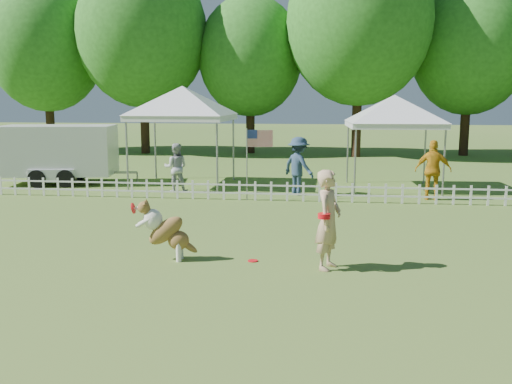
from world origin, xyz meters
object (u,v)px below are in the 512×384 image
handler (328,220)px  spectator_a (176,168)px  cargo_trailer (59,154)px  spectator_c (433,170)px  flag_pole (247,165)px  canopy_tent_right (393,143)px  frisbee_on_turf (253,261)px  spectator_b (299,166)px  dog (167,231)px  canopy_tent_left (183,137)px

handler → spectator_a: (-5.14, 8.30, -0.10)m
cargo_trailer → spectator_c: size_ratio=2.68×
flag_pole → spectator_c: size_ratio=1.19×
handler → canopy_tent_right: 10.16m
frisbee_on_turf → spectator_a: spectator_a is taller
spectator_b → frisbee_on_turf: bearing=128.8°
spectator_c → canopy_tent_right: bearing=-54.0°
dog → canopy_tent_right: (5.37, 9.70, 1.01)m
dog → spectator_c: 9.97m
canopy_tent_left → spectator_a: bearing=-85.3°
canopy_tent_right → cargo_trailer: 12.21m
canopy_tent_left → cargo_trailer: canopy_tent_left is taller
frisbee_on_turf → cargo_trailer: 12.70m
flag_pole → dog: bearing=-105.1°
frisbee_on_turf → spectator_b: spectator_b is taller
canopy_tent_left → flag_pole: canopy_tent_left is taller
frisbee_on_turf → spectator_b: (0.48, 7.94, 0.95)m
canopy_tent_left → spectator_c: 8.77m
spectator_a → spectator_c: 8.41m
frisbee_on_turf → spectator_c: bearing=57.9°
cargo_trailer → spectator_c: cargo_trailer is taller
cargo_trailer → flag_pole: bearing=-28.8°
canopy_tent_left → flag_pole: size_ratio=1.57×
canopy_tent_left → cargo_trailer: 4.78m
canopy_tent_right → spectator_a: 7.57m
flag_pole → canopy_tent_left: bearing=124.7°
frisbee_on_turf → flag_pole: (-1.07, 6.74, 1.11)m
spectator_a → frisbee_on_turf: bearing=107.4°
handler → spectator_c: spectator_c is taller
cargo_trailer → spectator_b: bearing=-18.4°
cargo_trailer → spectator_a: cargo_trailer is taller
spectator_b → handler: bearing=139.0°
frisbee_on_turf → spectator_b: bearing=86.5°
handler → spectator_a: 9.77m
frisbee_on_turf → canopy_tent_right: (3.68, 9.59, 1.59)m
spectator_c → handler: bearing=76.8°
dog → frisbee_on_turf: dog is taller
dog → spectator_b: bearing=70.9°
handler → canopy_tent_right: canopy_tent_right is taller
spectator_b → spectator_c: bearing=-143.4°
dog → cargo_trailer: size_ratio=0.24×
dog → spectator_c: size_ratio=0.63×
cargo_trailer → flag_pole: 7.90m
spectator_a → spectator_c: (8.40, -0.48, 0.11)m
canopy_tent_left → spectator_a: 1.77m
cargo_trailer → spectator_c: bearing=-17.3°
frisbee_on_turf → handler: bearing=-11.6°
canopy_tent_right → flag_pole: 5.56m
spectator_a → spectator_c: spectator_c is taller
dog → frisbee_on_turf: bearing=-0.2°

